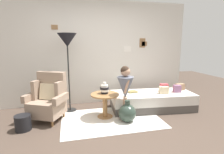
% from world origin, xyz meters
% --- Properties ---
extents(ground_plane, '(12.00, 12.00, 0.00)m').
position_xyz_m(ground_plane, '(0.00, 0.00, 0.00)').
color(ground_plane, '#4C3D33').
extents(gallery_wall, '(4.80, 0.12, 2.60)m').
position_xyz_m(gallery_wall, '(0.00, 1.95, 1.30)').
color(gallery_wall, silver).
rests_on(gallery_wall, ground).
extents(rug, '(2.00, 1.32, 0.01)m').
position_xyz_m(rug, '(0.08, 0.73, 0.01)').
color(rug, silver).
rests_on(rug, ground).
extents(armchair, '(0.90, 0.81, 0.97)m').
position_xyz_m(armchair, '(-1.16, 1.06, 0.44)').
color(armchair, olive).
rests_on(armchair, ground).
extents(daybed, '(1.97, 0.98, 0.40)m').
position_xyz_m(daybed, '(1.17, 1.10, 0.20)').
color(daybed, '#4C4742').
rests_on(daybed, ground).
extents(pillow_head, '(0.20, 0.12, 0.16)m').
position_xyz_m(pillow_head, '(1.95, 1.16, 0.48)').
color(pillow_head, tan).
rests_on(pillow_head, daybed).
extents(pillow_mid, '(0.19, 0.15, 0.17)m').
position_xyz_m(pillow_mid, '(1.77, 1.02, 0.48)').
color(pillow_mid, gray).
rests_on(pillow_mid, daybed).
extents(pillow_back, '(0.20, 0.15, 0.18)m').
position_xyz_m(pillow_back, '(1.51, 1.17, 0.49)').
color(pillow_back, '#D64C56').
rests_on(pillow_back, daybed).
extents(pillow_extra, '(0.22, 0.16, 0.16)m').
position_xyz_m(pillow_extra, '(1.39, 0.97, 0.48)').
color(pillow_extra, beige).
rests_on(pillow_extra, daybed).
extents(side_table, '(0.59, 0.59, 0.51)m').
position_xyz_m(side_table, '(-0.02, 0.88, 0.37)').
color(side_table, '#9E7042').
rests_on(side_table, ground).
extents(vase_striped, '(0.19, 0.19, 0.24)m').
position_xyz_m(vase_striped, '(-0.02, 0.92, 0.61)').
color(vase_striped, black).
rests_on(vase_striped, side_table).
extents(floor_lamp, '(0.42, 0.42, 1.77)m').
position_xyz_m(floor_lamp, '(-0.74, 1.44, 1.55)').
color(floor_lamp, black).
rests_on(floor_lamp, ground).
extents(person_child, '(0.34, 0.34, 1.11)m').
position_xyz_m(person_child, '(0.37, 0.71, 0.71)').
color(person_child, tan).
rests_on(person_child, ground).
extents(book_on_daybed, '(0.24, 0.19, 0.03)m').
position_xyz_m(book_on_daybed, '(0.71, 1.24, 0.42)').
color(book_on_daybed, olive).
rests_on(book_on_daybed, daybed).
extents(demijohn_near, '(0.36, 0.36, 0.44)m').
position_xyz_m(demijohn_near, '(0.37, 0.56, 0.18)').
color(demijohn_near, '#2D3D33').
rests_on(demijohn_near, ground).
extents(magazine_basket, '(0.28, 0.28, 0.28)m').
position_xyz_m(magazine_basket, '(-1.57, 0.66, 0.14)').
color(magazine_basket, black).
rests_on(magazine_basket, ground).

